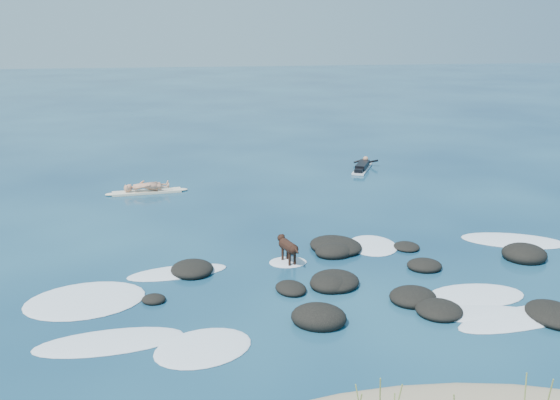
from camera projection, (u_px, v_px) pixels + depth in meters
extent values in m
plane|color=#0A2642|center=(326.00, 268.00, 17.59)|extent=(160.00, 160.00, 0.00)
cylinder|color=olive|center=(525.00, 400.00, 10.44)|extent=(0.04, 0.11, 1.00)
cylinder|color=olive|center=(548.00, 399.00, 10.50)|extent=(0.09, 0.24, 0.92)
ellipsoid|color=black|center=(413.00, 297.00, 15.55)|extent=(1.60, 1.57, 0.40)
ellipsoid|color=black|center=(524.00, 254.00, 18.29)|extent=(1.74, 1.73, 0.56)
ellipsoid|color=black|center=(407.00, 247.00, 19.12)|extent=(0.83, 0.90, 0.22)
ellipsoid|color=black|center=(334.00, 251.00, 18.59)|extent=(1.38, 1.23, 0.43)
ellipsoid|color=black|center=(336.00, 246.00, 19.06)|extent=(2.14, 2.22, 0.41)
ellipsoid|color=black|center=(424.00, 266.00, 17.56)|extent=(1.13, 1.05, 0.35)
ellipsoid|color=black|center=(154.00, 299.00, 15.50)|extent=(0.69, 0.64, 0.24)
ellipsoid|color=black|center=(330.00, 283.00, 16.31)|extent=(1.35, 1.33, 0.44)
ellipsoid|color=black|center=(439.00, 310.00, 14.86)|extent=(1.52, 1.53, 0.37)
ellipsoid|color=black|center=(192.00, 269.00, 17.28)|extent=(1.23, 1.28, 0.41)
ellipsoid|color=black|center=(554.00, 315.00, 14.61)|extent=(1.31, 1.57, 0.40)
ellipsoid|color=black|center=(335.00, 281.00, 16.49)|extent=(1.75, 1.79, 0.40)
ellipsoid|color=black|center=(319.00, 317.00, 14.39)|extent=(1.60, 1.49, 0.57)
ellipsoid|color=black|center=(291.00, 288.00, 16.10)|extent=(1.03, 1.14, 0.29)
ellipsoid|color=white|center=(109.00, 342.00, 13.54)|extent=(3.33, 1.47, 0.12)
ellipsoid|color=white|center=(526.00, 318.00, 14.66)|extent=(3.88, 1.78, 0.12)
ellipsoid|color=white|center=(372.00, 246.00, 19.34)|extent=(1.71, 2.06, 0.12)
ellipsoid|color=white|center=(491.00, 315.00, 14.80)|extent=(3.68, 1.85, 0.12)
ellipsoid|color=white|center=(85.00, 300.00, 15.57)|extent=(3.32, 2.73, 0.12)
ellipsoid|color=white|center=(476.00, 295.00, 15.85)|extent=(2.53, 1.43, 0.12)
ellipsoid|color=white|center=(178.00, 272.00, 17.28)|extent=(2.92, 1.46, 0.12)
ellipsoid|color=white|center=(513.00, 241.00, 19.77)|extent=(3.51, 2.50, 0.12)
ellipsoid|color=white|center=(203.00, 348.00, 13.31)|extent=(2.62, 2.34, 0.12)
ellipsoid|color=white|center=(288.00, 262.00, 18.01)|extent=(1.10, 0.90, 0.12)
cube|color=#F7E8C6|center=(147.00, 192.00, 25.23)|extent=(2.79, 0.86, 0.09)
ellipsoid|color=#F7E8C6|center=(181.00, 190.00, 25.57)|extent=(0.58, 0.37, 0.10)
ellipsoid|color=#F7E8C6|center=(112.00, 194.00, 24.89)|extent=(0.58, 0.37, 0.10)
imported|color=tan|center=(146.00, 169.00, 24.97)|extent=(0.49, 0.69, 1.78)
cube|color=white|center=(362.00, 169.00, 29.13)|extent=(1.56, 2.41, 0.09)
ellipsoid|color=white|center=(367.00, 163.00, 30.23)|extent=(0.49, 0.60, 0.09)
cube|color=black|center=(362.00, 165.00, 29.08)|extent=(1.05, 1.53, 0.24)
sphere|color=tan|center=(366.00, 159.00, 29.83)|extent=(0.34, 0.34, 0.25)
cylinder|color=black|center=(360.00, 161.00, 30.11)|extent=(0.61, 0.13, 0.27)
cylinder|color=black|center=(372.00, 161.00, 29.93)|extent=(0.47, 0.52, 0.27)
cube|color=black|center=(359.00, 170.00, 28.34)|extent=(0.60, 0.71, 0.15)
cylinder|color=black|center=(289.00, 246.00, 17.76)|extent=(0.48, 0.69, 0.30)
sphere|color=black|center=(284.00, 243.00, 18.01)|extent=(0.40, 0.40, 0.32)
sphere|color=black|center=(293.00, 250.00, 17.52)|extent=(0.36, 0.36, 0.29)
sphere|color=black|center=(281.00, 238.00, 18.13)|extent=(0.29, 0.29, 0.23)
cone|color=black|center=(279.00, 237.00, 18.26)|extent=(0.16, 0.17, 0.12)
cone|color=black|center=(280.00, 235.00, 18.07)|extent=(0.12, 0.11, 0.11)
cone|color=black|center=(283.00, 235.00, 18.13)|extent=(0.12, 0.11, 0.11)
cylinder|color=black|center=(283.00, 255.00, 18.01)|extent=(0.10, 0.10, 0.41)
cylinder|color=black|center=(288.00, 254.00, 18.08)|extent=(0.10, 0.10, 0.41)
cylinder|color=black|center=(290.00, 260.00, 17.63)|extent=(0.10, 0.10, 0.41)
cylinder|color=black|center=(295.00, 259.00, 17.71)|extent=(0.10, 0.10, 0.41)
cylinder|color=black|center=(296.00, 249.00, 17.39)|extent=(0.14, 0.30, 0.18)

